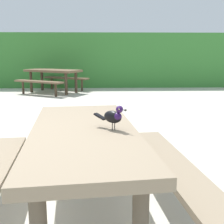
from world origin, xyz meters
name	(u,v)px	position (x,y,z in m)	size (l,w,h in m)	color
ground_plane	(41,220)	(0.00, 0.00, 0.00)	(60.00, 60.00, 0.00)	beige
hedge_wall	(90,60)	(0.00, 9.25, 0.99)	(28.00, 1.76, 1.97)	#387A33
picnic_table_foreground	(84,152)	(0.35, 0.01, 0.56)	(1.85, 1.88, 0.74)	#84725B
bird_grackle	(114,116)	(0.57, -0.04, 0.84)	(0.24, 0.20, 0.18)	black
picnic_table_mid_right	(53,75)	(-1.10, 7.24, 0.56)	(2.31, 2.30, 0.74)	brown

